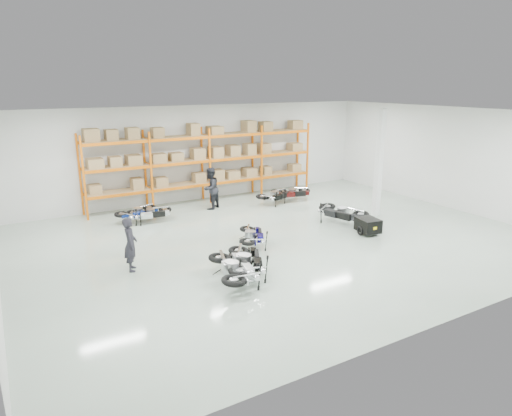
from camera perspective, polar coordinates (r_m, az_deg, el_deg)
room at (r=16.10m, az=3.16°, el=3.68°), size 18.00×18.00×18.00m
pallet_rack at (r=21.69m, az=-6.30°, el=6.70°), size 11.28×0.98×3.62m
structural_column at (r=19.75m, az=15.11°, el=5.37°), size 0.25×0.25×4.50m
moto_blue_centre at (r=15.79m, az=-0.39°, el=-3.13°), size 1.49×1.81×1.05m
moto_silver_left at (r=12.88m, az=-2.66°, el=-7.02°), size 1.42×2.18×1.30m
moto_black_far_left at (r=13.43m, az=-1.12°, el=-6.16°), size 1.72×2.14×1.24m
moto_touring_right at (r=18.66m, az=10.49°, el=-0.12°), size 1.40×2.14×1.27m
trailer at (r=17.60m, az=13.82°, el=-2.10°), size 0.81×1.48×0.61m
moto_back_a at (r=19.22m, az=-14.48°, el=-0.20°), size 1.83×1.33×1.07m
moto_back_b at (r=19.04m, az=-13.16°, el=-0.31°), size 1.69×1.00×1.03m
moto_back_c at (r=21.37m, az=2.46°, el=1.89°), size 1.85×1.25×1.09m
moto_back_d at (r=21.95m, az=4.49°, el=2.22°), size 1.86×1.31×1.09m
person_left at (r=14.24m, az=-15.43°, el=-4.40°), size 0.55×0.69×1.66m
person_back at (r=20.49m, az=-5.71°, el=2.45°), size 1.16×1.10×1.88m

